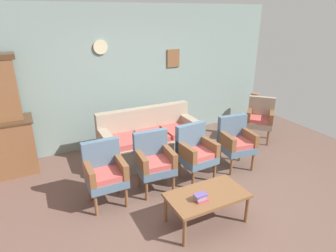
# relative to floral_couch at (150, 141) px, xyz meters

# --- Properties ---
(ground_plane) EXTENTS (7.68, 7.68, 0.00)m
(ground_plane) POSITION_rel_floral_couch_xyz_m (0.05, -1.68, -0.33)
(ground_plane) COLOR brown
(wall_back_with_decor) EXTENTS (6.40, 0.09, 2.70)m
(wall_back_with_decor) POSITION_rel_floral_couch_xyz_m (0.05, 0.95, 1.03)
(wall_back_with_decor) COLOR gray
(wall_back_with_decor) RESTS_ON ground
(floral_couch) EXTENTS (1.81, 0.81, 0.90)m
(floral_couch) POSITION_rel_floral_couch_xyz_m (0.00, 0.00, 0.00)
(floral_couch) COLOR gray
(floral_couch) RESTS_ON ground
(armchair_by_doorway) EXTENTS (0.53, 0.50, 0.90)m
(armchair_by_doorway) POSITION_rel_floral_couch_xyz_m (-1.10, -0.96, 0.17)
(armchair_by_doorway) COLOR slate
(armchair_by_doorway) RESTS_ON ground
(armchair_row_middle) EXTENTS (0.55, 0.53, 0.90)m
(armchair_row_middle) POSITION_rel_floral_couch_xyz_m (-0.36, -0.97, 0.17)
(armchair_row_middle) COLOR slate
(armchair_row_middle) RESTS_ON ground
(armchair_near_cabinet) EXTENTS (0.55, 0.52, 0.90)m
(armchair_near_cabinet) POSITION_rel_floral_couch_xyz_m (0.35, -1.00, 0.17)
(armchair_near_cabinet) COLOR slate
(armchair_near_cabinet) RESTS_ON ground
(armchair_near_couch_end) EXTENTS (0.57, 0.55, 0.90)m
(armchair_near_couch_end) POSITION_rel_floral_couch_xyz_m (1.17, -0.97, 0.17)
(armchair_near_couch_end) COLOR slate
(armchair_near_couch_end) RESTS_ON ground
(wingback_chair_by_fireplace) EXTENTS (0.71, 0.71, 0.90)m
(wingback_chair_by_fireplace) POSITION_rel_floral_couch_xyz_m (2.37, -0.29, 0.17)
(wingback_chair_by_fireplace) COLOR gray
(wingback_chair_by_fireplace) RESTS_ON ground
(coffee_table) EXTENTS (1.00, 0.56, 0.42)m
(coffee_table) POSITION_rel_floral_couch_xyz_m (-0.09, -1.96, 0.05)
(coffee_table) COLOR brown
(coffee_table) RESTS_ON ground
(book_stack_on_table) EXTENTS (0.17, 0.12, 0.09)m
(book_stack_on_table) POSITION_rel_floral_couch_xyz_m (-0.22, -2.03, 0.14)
(book_stack_on_table) COLOR #B64169
(book_stack_on_table) RESTS_ON coffee_table
(floor_vase_by_wall) EXTENTS (0.20, 0.20, 0.77)m
(floor_vase_by_wall) POSITION_rel_floral_couch_xyz_m (2.90, 0.47, 0.06)
(floor_vase_by_wall) COLOR brown
(floor_vase_by_wall) RESTS_ON ground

